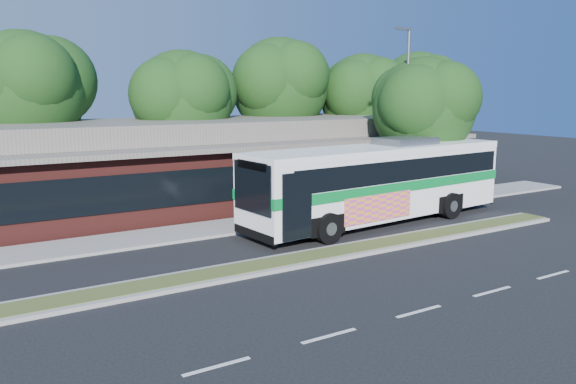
{
  "coord_description": "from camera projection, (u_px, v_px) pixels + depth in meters",
  "views": [
    {
      "loc": [
        -10.59,
        -15.51,
        5.89
      ],
      "look_at": [
        0.8,
        3.19,
        2.0
      ],
      "focal_mm": 35.0,
      "sensor_mm": 36.0,
      "label": 1
    }
  ],
  "objects": [
    {
      "name": "tree_bg_b",
      "position": [
        33.0,
        87.0,
        28.64
      ],
      "size": [
        6.69,
        6.0,
        9.0
      ],
      "color": "black",
      "rests_on": "ground"
    },
    {
      "name": "tree_bg_c",
      "position": [
        188.0,
        98.0,
        31.97
      ],
      "size": [
        6.24,
        5.6,
        8.26
      ],
      "color": "black",
      "rests_on": "ground"
    },
    {
      "name": "transit_bus",
      "position": [
        380.0,
        177.0,
        25.43
      ],
      "size": [
        13.82,
        4.1,
        3.83
      ],
      "rotation": [
        0.0,
        0.0,
        0.09
      ],
      "color": "white",
      "rests_on": "ground"
    },
    {
      "name": "plaza_building",
      "position": [
        180.0,
        164.0,
        30.05
      ],
      "size": [
        33.2,
        11.2,
        4.45
      ],
      "color": "#561F1B",
      "rests_on": "ground"
    },
    {
      "name": "sidewalk",
      "position": [
        235.0,
        226.0,
        24.87
      ],
      "size": [
        44.0,
        2.6,
        0.12
      ],
      "primitive_type": "cube",
      "color": "gray",
      "rests_on": "ground"
    },
    {
      "name": "ground",
      "position": [
        316.0,
        264.0,
        19.5
      ],
      "size": [
        120.0,
        120.0,
        0.0
      ],
      "primitive_type": "plane",
      "color": "black",
      "rests_on": "ground"
    },
    {
      "name": "tree_bg_e",
      "position": [
        366.0,
        95.0,
        38.61
      ],
      "size": [
        6.47,
        5.8,
        8.5
      ],
      "color": "black",
      "rests_on": "ground"
    },
    {
      "name": "sidewalk_tree",
      "position": [
        427.0,
        106.0,
        29.75
      ],
      "size": [
        5.99,
        5.38,
        7.75
      ],
      "color": "black",
      "rests_on": "ground"
    },
    {
      "name": "tree_bg_f",
      "position": [
        420.0,
        90.0,
        42.48
      ],
      "size": [
        6.69,
        6.0,
        8.92
      ],
      "color": "black",
      "rests_on": "ground"
    },
    {
      "name": "lamp_post",
      "position": [
        406.0,
        112.0,
        28.59
      ],
      "size": [
        0.93,
        0.18,
        9.07
      ],
      "color": "slate",
      "rests_on": "ground"
    },
    {
      "name": "tree_bg_d",
      "position": [
        285.0,
        84.0,
        36.28
      ],
      "size": [
        6.91,
        6.2,
        9.37
      ],
      "color": "black",
      "rests_on": "ground"
    },
    {
      "name": "median_strip",
      "position": [
        306.0,
        258.0,
        19.99
      ],
      "size": [
        26.0,
        1.1,
        0.15
      ],
      "primitive_type": "cube",
      "color": "#3B4A1F",
      "rests_on": "ground"
    }
  ]
}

